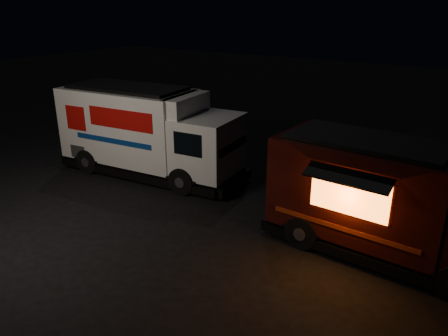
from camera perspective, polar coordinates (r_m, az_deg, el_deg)
ground at (r=14.02m, az=-11.23°, el=-5.90°), size 80.00×80.00×0.00m
white_truck at (r=16.61m, az=-9.58°, el=4.64°), size 7.51×3.19×3.31m
red_truck at (r=11.82m, az=21.39°, el=-4.14°), size 6.64×2.81×3.03m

